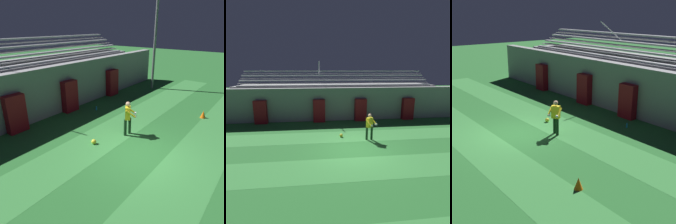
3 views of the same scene
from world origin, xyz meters
TOP-DOWN VIEW (x-y plane):
  - ground_plane at (0.00, 0.00)m, footprint 80.00×80.00m
  - turf_stripe_mid at (0.00, -1.90)m, footprint 28.00×2.05m
  - turf_stripe_far at (0.00, 2.20)m, footprint 28.00×2.05m
  - back_wall at (0.00, 6.50)m, footprint 24.00×0.60m
  - padding_pillar_gate_left at (-1.76, 5.95)m, footprint 0.98×0.44m
  - padding_pillar_gate_right at (1.76, 5.95)m, footprint 0.98×0.44m
  - padding_pillar_far_right at (5.98, 5.95)m, footprint 0.98×0.44m
  - bleacher_stand at (-0.00, 8.49)m, footprint 18.00×3.35m
  - floodlight_pole at (9.47, 4.43)m, footprint 0.90×0.36m
  - goalkeeper at (1.27, 1.43)m, footprint 0.74×0.71m
  - soccer_ball at (-0.41, 2.13)m, footprint 0.22×0.22m
  - traffic_cone at (5.56, -0.87)m, footprint 0.30×0.30m
  - water_bottle at (2.79, 4.77)m, footprint 0.07×0.07m

SIDE VIEW (x-z plane):
  - ground_plane at x=0.00m, z-range 0.00..0.00m
  - turf_stripe_mid at x=0.00m, z-range 0.00..0.01m
  - turf_stripe_far at x=0.00m, z-range 0.00..0.01m
  - soccer_ball at x=-0.41m, z-range 0.00..0.22m
  - water_bottle at x=2.79m, z-range 0.00..0.24m
  - traffic_cone at x=5.56m, z-range 0.00..0.42m
  - padding_pillar_gate_left at x=-1.76m, z-range 0.00..1.89m
  - padding_pillar_gate_right at x=1.76m, z-range 0.00..1.89m
  - padding_pillar_far_right at x=5.98m, z-range 0.00..1.89m
  - goalkeeper at x=1.27m, z-range 0.12..1.79m
  - back_wall at x=0.00m, z-range 0.00..2.80m
  - bleacher_stand at x=0.00m, z-range -1.01..4.01m
  - floodlight_pole at x=9.47m, z-range 1.07..9.29m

